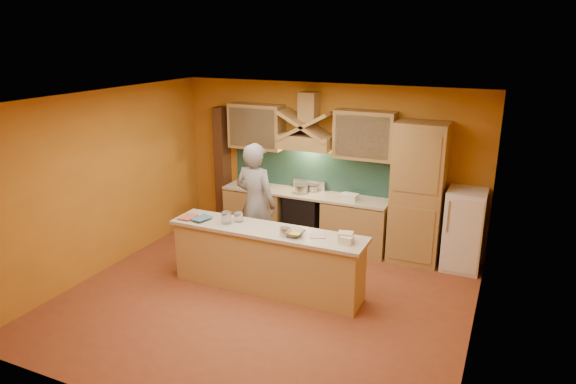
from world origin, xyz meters
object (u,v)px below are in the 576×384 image
at_px(stove, 304,218).
at_px(person, 256,204).
at_px(mixing_bowl, 294,233).
at_px(fridge, 464,230).
at_px(kitchen_scale, 285,232).

distance_m(stove, person, 1.29).
distance_m(person, mixing_bowl, 1.37).
xyz_separation_m(fridge, kitchen_scale, (-2.16, -2.02, 0.34)).
height_order(fridge, person, person).
relative_size(fridge, mixing_bowl, 4.40).
bearing_deg(kitchen_scale, stove, 101.38).
height_order(fridge, mixing_bowl, fridge).
bearing_deg(person, fridge, -153.64).
xyz_separation_m(stove, person, (-0.39, -1.10, 0.54)).
height_order(stove, kitchen_scale, kitchen_scale).
bearing_deg(stove, fridge, 0.00).
distance_m(kitchen_scale, mixing_bowl, 0.13).
distance_m(stove, mixing_bowl, 2.15).
bearing_deg(fridge, stove, 180.00).
relative_size(stove, person, 0.45).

